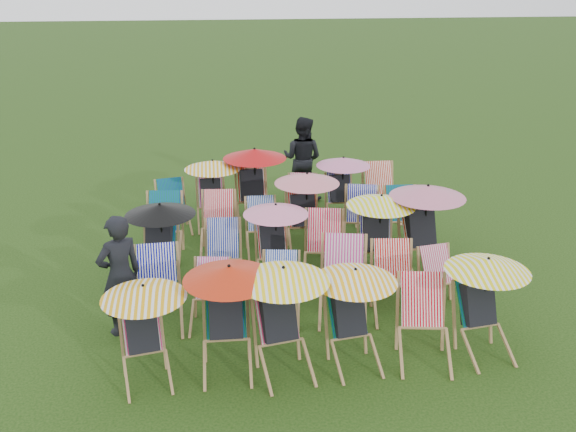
{
  "coord_description": "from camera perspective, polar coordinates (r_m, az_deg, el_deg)",
  "views": [
    {
      "loc": [
        -1.14,
        -8.73,
        4.53
      ],
      "look_at": [
        -0.07,
        0.42,
        0.9
      ],
      "focal_mm": 40.0,
      "sensor_mm": 36.0,
      "label": 1
    }
  ],
  "objects": [
    {
      "name": "deckchair_26",
      "position": [
        11.86,
        -3.12,
        2.8
      ],
      "size": [
        1.17,
        1.22,
        1.38
      ],
      "rotation": [
        0.0,
        0.0,
        0.02
      ],
      "color": "#9D7849",
      "rests_on": "ground"
    },
    {
      "name": "deckchair_12",
      "position": [
        9.74,
        -11.46,
        -2.39
      ],
      "size": [
        1.04,
        1.11,
        1.24
      ],
      "rotation": [
        0.0,
        0.0,
        -0.15
      ],
      "color": "#9D7849",
      "rests_on": "ground"
    },
    {
      "name": "deckchair_24",
      "position": [
        11.77,
        -10.15,
        0.79
      ],
      "size": [
        0.72,
        0.9,
        0.87
      ],
      "rotation": [
        0.0,
        0.0,
        0.2
      ],
      "color": "#9D7849",
      "rests_on": "ground"
    },
    {
      "name": "deckchair_11",
      "position": [
        9.23,
        13.66,
        -5.67
      ],
      "size": [
        0.66,
        0.83,
        0.81
      ],
      "rotation": [
        0.0,
        0.0,
        0.17
      ],
      "color": "#9D7849",
      "rests_on": "ground"
    },
    {
      "name": "deckchair_27",
      "position": [
        11.83,
        1.23,
        1.27
      ],
      "size": [
        0.7,
        0.88,
        0.88
      ],
      "rotation": [
        0.0,
        0.0,
        -0.15
      ],
      "color": "#9D7849",
      "rests_on": "ground"
    },
    {
      "name": "deckchair_19",
      "position": [
        10.75,
        -6.22,
        -0.76
      ],
      "size": [
        0.69,
        0.92,
        0.96
      ],
      "rotation": [
        0.0,
        0.0,
        -0.07
      ],
      "color": "#9D7849",
      "rests_on": "ground"
    },
    {
      "name": "deckchair_22",
      "position": [
        10.97,
        6.55,
        -0.28
      ],
      "size": [
        0.81,
        1.0,
        0.97
      ],
      "rotation": [
        0.0,
        0.0,
        -0.21
      ],
      "color": "#9D7849",
      "rests_on": "ground"
    },
    {
      "name": "deckchair_0",
      "position": [
        7.61,
        -12.67,
        -10.05
      ],
      "size": [
        0.98,
        1.06,
        1.16
      ],
      "rotation": [
        0.0,
        0.0,
        0.2
      ],
      "color": "#9D7849",
      "rests_on": "ground"
    },
    {
      "name": "deckchair_8",
      "position": [
        8.73,
        -0.67,
        -6.55
      ],
      "size": [
        0.66,
        0.84,
        0.84
      ],
      "rotation": [
        0.0,
        0.0,
        -0.14
      ],
      "color": "#9D7849",
      "rests_on": "ground"
    },
    {
      "name": "deckchair_6",
      "position": [
        8.72,
        -11.52,
        -6.52
      ],
      "size": [
        0.71,
        0.95,
        0.99
      ],
      "rotation": [
        0.0,
        0.0,
        0.06
      ],
      "color": "#9D7849",
      "rests_on": "ground"
    },
    {
      "name": "deckchair_17",
      "position": [
        10.11,
        12.09,
        -1.07
      ],
      "size": [
        1.17,
        1.25,
        1.38
      ],
      "rotation": [
        0.0,
        0.0,
        0.12
      ],
      "color": "#9D7849",
      "rests_on": "ground"
    },
    {
      "name": "deckchair_23",
      "position": [
        11.17,
        10.22,
        -0.18
      ],
      "size": [
        0.65,
        0.88,
        0.93
      ],
      "rotation": [
        0.0,
        0.0,
        -0.04
      ],
      "color": "#9D7849",
      "rests_on": "ground"
    },
    {
      "name": "deckchair_9",
      "position": [
        8.77,
        4.94,
        -5.81
      ],
      "size": [
        0.85,
        1.06,
        1.03
      ],
      "rotation": [
        0.0,
        0.0,
        -0.2
      ],
      "color": "#9D7849",
      "rests_on": "ground"
    },
    {
      "name": "deckchair_4",
      "position": [
        8.0,
        12.03,
        -9.37
      ],
      "size": [
        0.77,
        0.98,
        0.98
      ],
      "rotation": [
        0.0,
        0.0,
        -0.15
      ],
      "color": "#9D7849",
      "rests_on": "ground"
    },
    {
      "name": "person_left",
      "position": [
        8.5,
        -14.71,
        -5.12
      ],
      "size": [
        0.71,
        0.65,
        1.64
      ],
      "primitive_type": "imported",
      "rotation": [
        0.0,
        0.0,
        3.7
      ],
      "color": "black",
      "rests_on": "ground"
    },
    {
      "name": "deckchair_29",
      "position": [
        12.24,
        8.31,
        2.05
      ],
      "size": [
        0.67,
        0.93,
        1.0
      ],
      "rotation": [
        0.0,
        0.0,
        -0.01
      ],
      "color": "#9D7849",
      "rests_on": "ground"
    },
    {
      "name": "deckchair_16",
      "position": [
        9.93,
        7.97,
        -1.6
      ],
      "size": [
        1.06,
        1.12,
        1.26
      ],
      "rotation": [
        0.0,
        0.0,
        -0.13
      ],
      "color": "#9D7849",
      "rests_on": "ground"
    },
    {
      "name": "deckchair_18",
      "position": [
        10.73,
        -11.08,
        -1.01
      ],
      "size": [
        0.72,
        0.96,
        0.99
      ],
      "rotation": [
        0.0,
        0.0,
        -0.08
      ],
      "color": "#9D7849",
      "rests_on": "ground"
    },
    {
      "name": "deckchair_7",
      "position": [
        8.64,
        -6.91,
        -7.11
      ],
      "size": [
        0.64,
        0.82,
        0.82
      ],
      "rotation": [
        0.0,
        0.0,
        -0.14
      ],
      "color": "#9D7849",
      "rests_on": "ground"
    },
    {
      "name": "deckchair_13",
      "position": [
        9.66,
        -5.82,
        -3.53
      ],
      "size": [
        0.65,
        0.87,
        0.91
      ],
      "rotation": [
        0.0,
        0.0,
        -0.05
      ],
      "color": "#9D7849",
      "rests_on": "ground"
    },
    {
      "name": "deckchair_3",
      "position": [
        7.74,
        5.83,
        -8.83
      ],
      "size": [
        1.01,
        1.09,
        1.2
      ],
      "rotation": [
        0.0,
        0.0,
        0.16
      ],
      "color": "#9D7849",
      "rests_on": "ground"
    },
    {
      "name": "deckchair_25",
      "position": [
        11.8,
        -6.8,
        2.12
      ],
      "size": [
        1.03,
        1.07,
        1.22
      ],
      "rotation": [
        0.0,
        0.0,
        0.03
      ],
      "color": "#9D7849",
      "rests_on": "ground"
    },
    {
      "name": "person_rear",
      "position": [
        13.02,
        1.29,
        5.12
      ],
      "size": [
        1.04,
        0.97,
        1.72
      ],
      "primitive_type": "imported",
      "rotation": [
        0.0,
        0.0,
        2.64
      ],
      "color": "black",
      "rests_on": "ground"
    },
    {
      "name": "deckchair_21",
      "position": [
        10.75,
        1.53,
        0.53
      ],
      "size": [
        1.09,
        1.13,
        1.29
      ],
      "rotation": [
        0.0,
        0.0,
        0.02
      ],
      "color": "#9D7849",
      "rests_on": "ground"
    },
    {
      "name": "deckchair_5",
      "position": [
        8.26,
        17.06,
        -7.58
      ],
      "size": [
        1.03,
        1.11,
        1.22
      ],
      "rotation": [
        0.0,
        0.0,
        0.15
      ],
      "color": "#9D7849",
      "rests_on": "ground"
    },
    {
      "name": "deckchair_20",
      "position": [
        10.69,
        -2.29,
        -1.04
      ],
      "size": [
        0.58,
        0.81,
        0.87
      ],
      "rotation": [
        0.0,
        0.0,
        0.01
      ],
      "color": "#9D7849",
      "rests_on": "ground"
    },
    {
      "name": "deckchair_14",
      "position": [
        9.71,
        -1.23,
        -2.24
      ],
      "size": [
        0.99,
        1.04,
        1.17
      ],
      "rotation": [
        0.0,
        0.0,
        0.05
      ],
      "color": "#9D7849",
      "rests_on": "ground"
    },
    {
      "name": "deckchair_28",
      "position": [
        12.02,
        4.76,
        2.5
      ],
      "size": [
        1.01,
        1.05,
        1.19
      ],
      "rotation": [
        0.0,
        0.0,
        -0.03
      ],
      "color": "#9D7849",
      "rests_on": "ground"
    },
    {
      "name": "deckchair_15",
      "position": [
        9.77,
        3.22,
        -2.91
      ],
      "size": [
        0.79,
        1.0,
        0.99
      ],
      "rotation": [
        0.0,
        0.0,
        -0.17
      ],
      "color": "#9D7849",
      "rests_on": "ground"
    },
    {
      "name": "deckchair_2",
      "position": [
        7.55,
        -0.48,
        -9.14
      ],
      "size": [
        1.09,
        1.18,
        1.29
      ],
      "rotation": [
        0.0,
        0.0,
        0.2
      ],
      "color": "#9D7849",
      "rests_on": "ground"
    },
    {
      "name": "ground",
      "position": [
        9.9,
        0.71,
        -5.72
      ],
      "size": [
        100.0,
        100.0,
        0.0
      ],
      "primitive_type": "plane",
      "color": "black",
      "rests_on": "ground"
    },
    {
      "name": "deckchair_10",
      "position": [
        8.92,
        9.46,
        -5.85
      ],
      "size": [
        0.71,
        0.93,
        0.95
      ],
      "rotation": [
        0.0,
        0.0,
        -0.1
      ],
      "color": "#9D7849",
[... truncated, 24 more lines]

